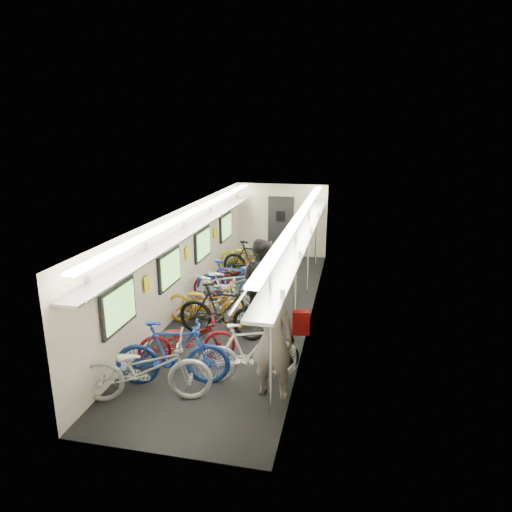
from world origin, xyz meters
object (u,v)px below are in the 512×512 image
at_px(bicycle_0, 146,369).
at_px(passenger_mid, 260,281).
at_px(backpack, 301,323).
at_px(bicycle_1, 173,353).
at_px(passenger_near, 273,340).

bearing_deg(bicycle_0, passenger_mid, -33.57).
bearing_deg(passenger_mid, backpack, 141.75).
height_order(bicycle_0, backpack, backpack).
distance_m(bicycle_1, backpack, 2.21).
height_order(passenger_near, passenger_mid, passenger_near).
xyz_separation_m(bicycle_1, passenger_near, (1.67, 0.04, 0.39)).
bearing_deg(passenger_mid, passenger_near, 133.70).
xyz_separation_m(passenger_mid, backpack, (1.20, -2.77, 0.34)).
relative_size(passenger_near, backpack, 5.07).
distance_m(bicycle_1, passenger_mid, 3.01).
distance_m(passenger_near, passenger_mid, 2.92).
bearing_deg(passenger_near, bicycle_0, 20.46).
bearing_deg(bicycle_1, passenger_near, -101.48).
bearing_deg(bicycle_1, passenger_mid, -30.05).
bearing_deg(bicycle_1, bicycle_0, 142.64).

